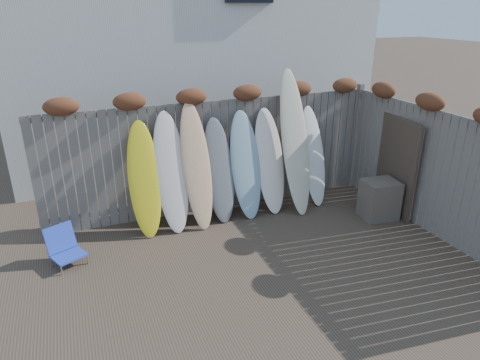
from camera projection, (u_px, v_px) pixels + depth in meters
name	position (u px, v px, depth m)	size (l,w,h in m)	color
ground	(272.00, 277.00, 5.93)	(80.00, 80.00, 0.00)	#493A2D
back_fence	(218.00, 146.00, 7.56)	(6.05, 0.28, 2.24)	slate
right_fence	(438.00, 166.00, 6.75)	(0.28, 4.40, 2.24)	slate
house	(179.00, 19.00, 10.49)	(8.50, 5.50, 6.33)	silver
beach_chair	(64.00, 247.00, 6.17)	(0.57, 0.59, 0.56)	blue
wooden_crate	(379.00, 199.00, 7.49)	(0.59, 0.49, 0.68)	brown
lattice_panel	(396.00, 166.00, 7.57)	(0.05, 1.15, 1.72)	brown
surfboard_0	(144.00, 180.00, 6.83)	(0.50, 0.07, 1.90)	yellow
surfboard_1	(171.00, 173.00, 6.96)	(0.52, 0.07, 2.02)	white
surfboard_2	(197.00, 166.00, 7.06)	(0.47, 0.07, 2.15)	#DFB67F
surfboard_3	(219.00, 171.00, 7.31)	(0.50, 0.07, 1.82)	slate
surfboard_4	(246.00, 165.00, 7.44)	(0.53, 0.07, 1.91)	#8EAFC2
surfboard_5	(270.00, 161.00, 7.62)	(0.53, 0.07, 1.91)	white
surfboard_6	(295.00, 143.00, 7.55)	(0.50, 0.07, 2.60)	beige
surfboard_7	(313.00, 156.00, 7.93)	(0.46, 0.07, 1.87)	white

